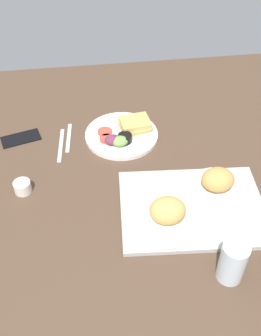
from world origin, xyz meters
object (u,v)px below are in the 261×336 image
object	(u,v)px
plate_with_salad	(123,134)
fork	(69,137)
drinking_glass	(233,262)
espresso_cup	(23,187)
bread_plate_near	(218,184)
cell_phone	(21,138)
serving_tray	(192,208)
bread_plate_far	(166,215)
knife	(61,145)

from	to	relation	value
plate_with_salad	fork	xyz separation A→B (cm)	(20.67, -2.42, -1.50)
plate_with_salad	drinking_glass	xyz separation A→B (cm)	(-21.05, 63.10, 4.74)
fork	espresso_cup	bearing A→B (deg)	-25.85
bread_plate_near	plate_with_salad	xyz separation A→B (cm)	(26.54, -33.39, -2.97)
espresso_cup	fork	xyz separation A→B (cm)	(-15.45, -25.86, -1.75)
plate_with_salad	cell_phone	world-z (taller)	plate_with_salad
drinking_glass	espresso_cup	world-z (taller)	drinking_glass
cell_phone	plate_with_salad	bearing A→B (deg)	158.06
serving_tray	cell_phone	xyz separation A→B (cm)	(55.74, -43.06, -0.40)
bread_plate_far	drinking_glass	xyz separation A→B (cm)	(-13.63, 19.48, 1.77)
espresso_cup	knife	world-z (taller)	espresso_cup
bread_plate_far	cell_phone	size ratio (longest dim) A/B	1.48
plate_with_salad	cell_phone	size ratio (longest dim) A/B	1.92
bread_plate_near	cell_phone	distance (cm)	75.50
bread_plate_near	knife	bearing A→B (deg)	-32.35
plate_with_salad	fork	bearing A→B (deg)	-6.67
drinking_glass	knife	world-z (taller)	drinking_glass
plate_with_salad	fork	size ratio (longest dim) A/B	1.62
knife	bread_plate_far	bearing A→B (deg)	41.14
knife	espresso_cup	bearing A→B (deg)	-25.02
drinking_glass	knife	bearing A→B (deg)	-53.99
bread_plate_far	drinking_glass	distance (cm)	23.84
fork	bread_plate_near	bearing A→B (deg)	57.84
serving_tray	bread_plate_far	distance (cm)	11.53
serving_tray	fork	distance (cm)	55.77
serving_tray	bread_plate_near	bearing A→B (deg)	-150.96
bread_plate_near	bread_plate_far	xyz separation A→B (cm)	(19.12, 10.23, -0.00)
bread_plate_near	fork	size ratio (longest dim) A/B	1.16
drinking_glass	bread_plate_far	bearing A→B (deg)	-55.03
knife	plate_with_salad	bearing A→B (deg)	98.48
espresso_cup	bread_plate_far	bearing A→B (deg)	155.13
cell_phone	knife	bearing A→B (deg)	142.81
serving_tray	fork	xyz separation A→B (cm)	(37.72, -41.07, -0.55)
espresso_cup	cell_phone	distance (cm)	28.01
serving_tray	espresso_cup	world-z (taller)	espresso_cup
bread_plate_far	espresso_cup	size ratio (longest dim) A/B	3.81
serving_tray	bread_plate_far	bearing A→B (deg)	27.28
espresso_cup	knife	bearing A→B (deg)	-119.67
bread_plate_far	espresso_cup	world-z (taller)	bread_plate_far
drinking_glass	bread_plate_near	bearing A→B (deg)	-100.47
bread_plate_far	cell_phone	distance (cm)	66.71
bread_plate_near	fork	world-z (taller)	bread_plate_near
bread_plate_near	plate_with_salad	size ratio (longest dim) A/B	0.72
drinking_glass	fork	size ratio (longest dim) A/B	0.76
serving_tray	plate_with_salad	size ratio (longest dim) A/B	1.63
plate_with_salad	drinking_glass	distance (cm)	66.69
drinking_glass	espresso_cup	size ratio (longest dim) A/B	2.31
espresso_cup	plate_with_salad	bearing A→B (deg)	-147.02
fork	knife	distance (cm)	5.00
drinking_glass	espresso_cup	bearing A→B (deg)	-34.75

